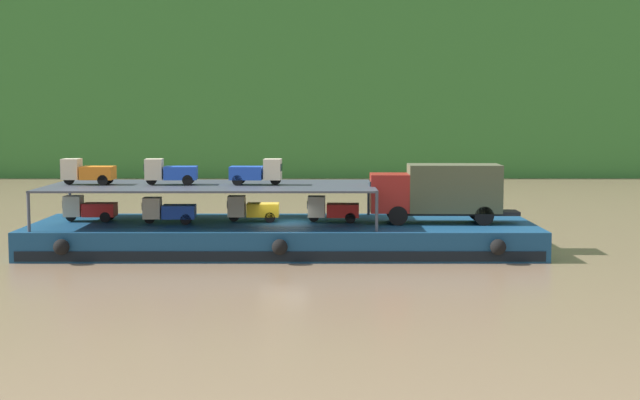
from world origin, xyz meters
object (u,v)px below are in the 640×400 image
object	(u,v)px
mini_truck_lower_stern	(85,209)
mini_truck_lower_fore	(328,209)
mini_truck_upper_fore	(253,172)
mini_truck_upper_stern	(83,172)
covered_lorry	(435,191)
mini_truck_upper_mid	(166,172)
cargo_barge	(279,237)
mini_truck_lower_aft	(164,211)
mini_truck_lower_mid	(248,209)

from	to	relation	value
mini_truck_lower_stern	mini_truck_lower_fore	size ratio (longest dim) A/B	0.99
mini_truck_upper_fore	mini_truck_upper_stern	bearing A→B (deg)	179.19
covered_lorry	mini_truck_upper_mid	xyz separation A→B (m)	(-14.21, 0.29, 1.00)
mini_truck_lower_fore	mini_truck_upper_mid	world-z (taller)	mini_truck_upper_mid
cargo_barge	covered_lorry	world-z (taller)	covered_lorry
covered_lorry	mini_truck_lower_aft	distance (m)	14.28
mini_truck_upper_fore	cargo_barge	bearing A→B (deg)	-2.68
mini_truck_lower_fore	covered_lorry	bearing A→B (deg)	-4.18
mini_truck_lower_stern	mini_truck_upper_mid	size ratio (longest dim) A/B	0.99
mini_truck_lower_aft	mini_truck_upper_mid	world-z (taller)	mini_truck_upper_mid
mini_truck_lower_fore	mini_truck_upper_fore	bearing A→B (deg)	-177.38
cargo_barge	mini_truck_upper_mid	xyz separation A→B (m)	(-5.99, 0.12, 3.44)
mini_truck_lower_stern	mini_truck_lower_fore	world-z (taller)	same
covered_lorry	mini_truck_upper_mid	size ratio (longest dim) A/B	2.83
cargo_barge	mini_truck_upper_mid	size ratio (longest dim) A/B	9.48
mini_truck_lower_aft	mini_truck_upper_mid	distance (m)	2.07
mini_truck_lower_mid	mini_truck_upper_fore	distance (m)	2.06
cargo_barge	mini_truck_lower_fore	xyz separation A→B (m)	(2.60, 0.25, 1.44)
mini_truck_lower_stern	mini_truck_lower_mid	size ratio (longest dim) A/B	1.00
cargo_barge	mini_truck_upper_stern	size ratio (longest dim) A/B	9.52
mini_truck_lower_stern	mini_truck_upper_fore	bearing A→B (deg)	-3.04
mini_truck_lower_aft	mini_truck_upper_fore	size ratio (longest dim) A/B	0.99
mini_truck_lower_aft	mini_truck_lower_mid	bearing A→B (deg)	11.44
mini_truck_upper_stern	mini_truck_upper_mid	world-z (taller)	same
mini_truck_lower_stern	mini_truck_lower_mid	distance (m)	8.76
mini_truck_lower_mid	mini_truck_upper_fore	world-z (taller)	mini_truck_upper_fore
cargo_barge	mini_truck_lower_fore	size ratio (longest dim) A/B	9.51
mini_truck_lower_stern	mini_truck_lower_aft	world-z (taller)	same
mini_truck_lower_aft	covered_lorry	bearing A→B (deg)	1.05
covered_lorry	mini_truck_upper_fore	size ratio (longest dim) A/B	2.83
cargo_barge	mini_truck_lower_stern	xyz separation A→B (m)	(-10.43, 0.54, 1.44)
cargo_barge	covered_lorry	size ratio (longest dim) A/B	3.35
mini_truck_lower_stern	mini_truck_upper_stern	bearing A→B (deg)	-83.53
mini_truck_upper_stern	mini_truck_lower_stern	bearing A→B (deg)	96.47
mini_truck_lower_aft	mini_truck_lower_fore	distance (m)	8.65
mini_truck_lower_stern	mini_truck_upper_stern	xyz separation A→B (m)	(0.04, -0.35, 2.00)
cargo_barge	mini_truck_upper_stern	distance (m)	10.94
mini_truck_lower_aft	mini_truck_upper_stern	world-z (taller)	mini_truck_upper_stern
cargo_barge	covered_lorry	distance (m)	8.58
covered_lorry	mini_truck_lower_stern	bearing A→B (deg)	177.83
mini_truck_lower_aft	mini_truck_upper_stern	distance (m)	4.84
mini_truck_lower_stern	mini_truck_upper_mid	world-z (taller)	mini_truck_upper_mid
cargo_barge	mini_truck_lower_aft	world-z (taller)	mini_truck_lower_aft
mini_truck_lower_stern	mini_truck_lower_fore	xyz separation A→B (m)	(13.03, -0.30, 0.00)
mini_truck_lower_aft	mini_truck_upper_stern	size ratio (longest dim) A/B	1.00
mini_truck_lower_fore	mini_truck_upper_stern	world-z (taller)	mini_truck_upper_stern
mini_truck_lower_aft	mini_truck_upper_mid	bearing A→B (deg)	86.55
mini_truck_lower_mid	mini_truck_upper_fore	size ratio (longest dim) A/B	0.98
cargo_barge	covered_lorry	bearing A→B (deg)	-1.14
mini_truck_lower_aft	mini_truck_upper_fore	distance (m)	5.07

